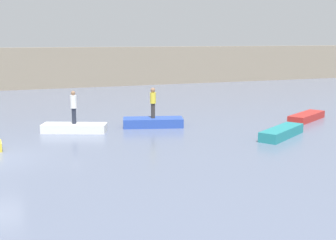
{
  "coord_description": "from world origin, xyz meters",
  "views": [
    {
      "loc": [
        0.69,
        -18.82,
        4.82
      ],
      "look_at": [
        8.56,
        1.9,
        0.73
      ],
      "focal_mm": 47.45,
      "sensor_mm": 36.0,
      "label": 1
    }
  ],
  "objects_px": {
    "rowboat_white": "(74,128)",
    "person_yellow_shirt": "(153,101)",
    "person_white_shirt": "(74,106)",
    "rowboat_teal": "(282,132)",
    "rowboat_blue": "(153,122)",
    "rowboat_red": "(307,117)"
  },
  "relations": [
    {
      "from": "rowboat_teal",
      "to": "person_white_shirt",
      "type": "xyz_separation_m",
      "value": [
        -9.4,
        4.84,
        1.16
      ]
    },
    {
      "from": "rowboat_blue",
      "to": "rowboat_red",
      "type": "xyz_separation_m",
      "value": [
        9.21,
        -1.39,
        -0.04
      ]
    },
    {
      "from": "rowboat_teal",
      "to": "person_yellow_shirt",
      "type": "distance_m",
      "value": 7.08
    },
    {
      "from": "rowboat_red",
      "to": "person_yellow_shirt",
      "type": "relative_size",
      "value": 1.99
    },
    {
      "from": "rowboat_teal",
      "to": "rowboat_red",
      "type": "relative_size",
      "value": 1.04
    },
    {
      "from": "rowboat_red",
      "to": "person_white_shirt",
      "type": "relative_size",
      "value": 1.95
    },
    {
      "from": "rowboat_white",
      "to": "person_white_shirt",
      "type": "height_order",
      "value": "person_white_shirt"
    },
    {
      "from": "person_white_shirt",
      "to": "rowboat_red",
      "type": "bearing_deg",
      "value": -6.2
    },
    {
      "from": "rowboat_blue",
      "to": "person_white_shirt",
      "type": "height_order",
      "value": "person_white_shirt"
    },
    {
      "from": "rowboat_teal",
      "to": "rowboat_red",
      "type": "height_order",
      "value": "rowboat_teal"
    },
    {
      "from": "rowboat_white",
      "to": "rowboat_red",
      "type": "bearing_deg",
      "value": 16.51
    },
    {
      "from": "rowboat_teal",
      "to": "person_white_shirt",
      "type": "relative_size",
      "value": 2.02
    },
    {
      "from": "rowboat_white",
      "to": "rowboat_blue",
      "type": "xyz_separation_m",
      "value": [
        4.31,
        -0.07,
        0.02
      ]
    },
    {
      "from": "rowboat_white",
      "to": "person_yellow_shirt",
      "type": "height_order",
      "value": "person_yellow_shirt"
    },
    {
      "from": "rowboat_red",
      "to": "person_yellow_shirt",
      "type": "xyz_separation_m",
      "value": [
        -9.21,
        1.39,
        1.22
      ]
    },
    {
      "from": "rowboat_teal",
      "to": "rowboat_white",
      "type": "bearing_deg",
      "value": 120.58
    },
    {
      "from": "rowboat_white",
      "to": "person_yellow_shirt",
      "type": "xyz_separation_m",
      "value": [
        4.31,
        -0.07,
        1.21
      ]
    },
    {
      "from": "person_white_shirt",
      "to": "person_yellow_shirt",
      "type": "bearing_deg",
      "value": -0.99
    },
    {
      "from": "rowboat_white",
      "to": "rowboat_blue",
      "type": "bearing_deg",
      "value": 21.72
    },
    {
      "from": "person_white_shirt",
      "to": "rowboat_blue",
      "type": "bearing_deg",
      "value": -0.99
    },
    {
      "from": "rowboat_red",
      "to": "person_yellow_shirt",
      "type": "bearing_deg",
      "value": 141.58
    },
    {
      "from": "rowboat_blue",
      "to": "person_yellow_shirt",
      "type": "xyz_separation_m",
      "value": [
        0.0,
        -0.0,
        1.19
      ]
    }
  ]
}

